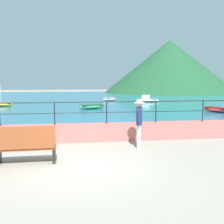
{
  "coord_description": "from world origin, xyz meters",
  "views": [
    {
      "loc": [
        -0.25,
        -7.35,
        2.44
      ],
      "look_at": [
        1.31,
        3.7,
        1.1
      ],
      "focal_mm": 42.93,
      "sensor_mm": 36.0,
      "label": 1
    }
  ],
  "objects": [
    {
      "name": "boat_0",
      "position": [
        3.82,
        23.21,
        0.26
      ],
      "size": [
        2.21,
        2.31,
        0.36
      ],
      "color": "white",
      "rests_on": "lake_water"
    },
    {
      "name": "hill_main",
      "position": [
        17.88,
        42.47,
        4.96
      ],
      "size": [
        24.94,
        24.94,
        9.93
      ],
      "primitive_type": "cone",
      "color": "#1E4C2D",
      "rests_on": "ground"
    },
    {
      "name": "lake_water",
      "position": [
        0.0,
        25.84,
        0.03
      ],
      "size": [
        64.0,
        44.32,
        0.06
      ],
      "primitive_type": "cube",
      "color": "#236B89",
      "rests_on": "ground"
    },
    {
      "name": "bench_main",
      "position": [
        -1.66,
        0.49,
        0.56
      ],
      "size": [
        1.71,
        0.6,
        1.13
      ],
      "color": "brown",
      "rests_on": "ground"
    },
    {
      "name": "ground_plane",
      "position": [
        0.0,
        0.0,
        0.0
      ],
      "size": [
        120.0,
        120.0,
        0.0
      ],
      "primitive_type": "plane",
      "color": "gray"
    },
    {
      "name": "railing",
      "position": [
        0.0,
        3.2,
        1.33
      ],
      "size": [
        18.44,
        0.04,
        0.9
      ],
      "color": "black",
      "rests_on": "promenade_wall"
    },
    {
      "name": "boat_4",
      "position": [
        1.18,
        14.74,
        0.26
      ],
      "size": [
        2.47,
        1.67,
        0.36
      ],
      "color": "#338C59",
      "rests_on": "lake_water"
    },
    {
      "name": "promenade_wall",
      "position": [
        0.0,
        3.2,
        0.35
      ],
      "size": [
        20.0,
        0.56,
        0.7
      ],
      "primitive_type": "cube",
      "color": "#BC605B",
      "rests_on": "ground"
    },
    {
      "name": "person_walking",
      "position": [
        2.03,
        1.87,
        0.98
      ],
      "size": [
        0.38,
        0.55,
        1.75
      ],
      "color": "beige",
      "rests_on": "ground"
    },
    {
      "name": "boat_1",
      "position": [
        -6.89,
        17.81,
        0.26
      ],
      "size": [
        2.44,
        1.39,
        1.98
      ],
      "color": "gold",
      "rests_on": "lake_water"
    },
    {
      "name": "boat_3",
      "position": [
        10.31,
        11.15,
        0.26
      ],
      "size": [
        1.85,
        2.46,
        0.36
      ],
      "color": "red",
      "rests_on": "lake_water"
    },
    {
      "name": "boat_2",
      "position": [
        7.65,
        20.74,
        0.33
      ],
      "size": [
        2.47,
        1.7,
        0.76
      ],
      "color": "white",
      "rests_on": "lake_water"
    }
  ]
}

